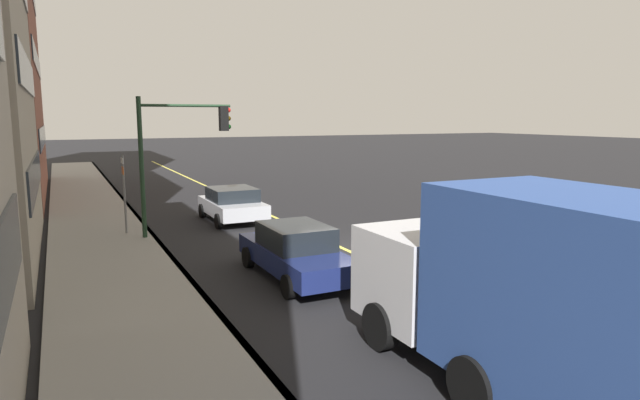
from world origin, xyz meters
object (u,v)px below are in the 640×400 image
Objects in this scene: truck_blue at (566,302)px; traffic_light_mast at (179,143)px; car_navy at (296,251)px; car_silver at (232,204)px; street_sign_post at (124,189)px.

traffic_light_mast is (14.34, 2.50, 1.71)m from truck_blue.
car_silver is at bearing -5.51° from car_navy.
car_navy is at bearing 5.32° from truck_blue.
car_navy is at bearing 174.49° from car_silver.
truck_blue is at bearing 179.70° from car_silver.
street_sign_post reaches higher than car_silver.
car_silver is at bearing -0.30° from truck_blue.
car_silver is 8.68m from car_navy.
street_sign_post is at bearing 25.77° from car_navy.
traffic_light_mast is at bearing 131.87° from car_silver.
truck_blue reaches higher than car_navy.
street_sign_post is (15.39, 4.30, 0.03)m from truck_blue.
car_silver is 0.80× the size of traffic_light_mast.
truck_blue is at bearing -174.68° from car_navy.
car_navy is 8.12m from truck_blue.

